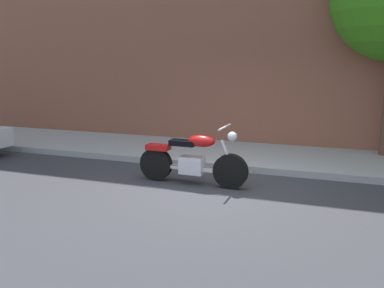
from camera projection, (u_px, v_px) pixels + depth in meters
name	position (u px, v px, depth m)	size (l,w,h in m)	color
ground_plane	(212.00, 191.00, 7.07)	(60.00, 60.00, 0.00)	#38383D
sidewalk	(244.00, 155.00, 9.47)	(24.03, 2.46, 0.14)	#A4A4A4
motorcycle	(192.00, 160.00, 7.40)	(2.10, 0.70, 1.13)	black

